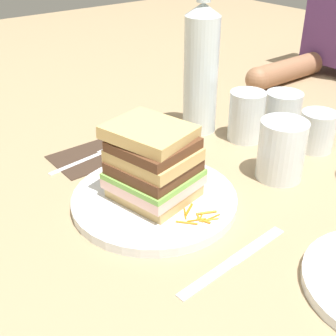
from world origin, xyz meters
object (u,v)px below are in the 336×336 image
object	(u,v)px
knife	(231,262)
water_bottle	(201,69)
main_plate	(153,200)
sandwich	(152,164)
empty_tumbler_2	(317,131)
fork	(90,156)
empty_tumbler_0	(283,112)
napkin_dark	(100,153)
empty_tumbler_3	(246,116)
juice_glass	(281,152)

from	to	relation	value
knife	water_bottle	size ratio (longest dim) A/B	0.68
main_plate	sandwich	world-z (taller)	sandwich
empty_tumbler_2	sandwich	bearing A→B (deg)	-96.75
water_bottle	empty_tumbler_2	size ratio (longest dim) A/B	3.86
fork	water_bottle	size ratio (longest dim) A/B	0.57
empty_tumbler_0	empty_tumbler_2	distance (m)	0.10
napkin_dark	empty_tumbler_3	size ratio (longest dim) A/B	1.78
empty_tumbler_2	empty_tumbler_3	world-z (taller)	empty_tumbler_3
fork	empty_tumbler_3	size ratio (longest dim) A/B	1.67
main_plate	empty_tumbler_2	distance (m)	0.36
juice_glass	fork	bearing A→B (deg)	-139.21
knife	water_bottle	distance (m)	0.43
knife	empty_tumbler_2	size ratio (longest dim) A/B	2.63
main_plate	empty_tumbler_0	bearing A→B (deg)	98.29
water_bottle	juice_glass	bearing A→B (deg)	-4.94
empty_tumbler_2	juice_glass	bearing A→B (deg)	-79.81
main_plate	juice_glass	world-z (taller)	juice_glass
juice_glass	empty_tumbler_0	world-z (taller)	juice_glass
knife	napkin_dark	bearing A→B (deg)	177.11
empty_tumbler_3	water_bottle	bearing A→B (deg)	-154.52
juice_glass	napkin_dark	bearing A→B (deg)	-142.38
empty_tumbler_2	empty_tumbler_3	size ratio (longest dim) A/B	0.77
main_plate	knife	world-z (taller)	main_plate
water_bottle	empty_tumbler_0	bearing A→B (deg)	50.72
main_plate	empty_tumbler_2	bearing A→B (deg)	83.37
knife	empty_tumbler_0	xyz separation A→B (m)	(-0.23, 0.37, 0.04)
fork	juice_glass	bearing A→B (deg)	40.79
napkin_dark	knife	size ratio (longest dim) A/B	0.88
napkin_dark	water_bottle	xyz separation A→B (m)	(0.03, 0.22, 0.13)
fork	knife	size ratio (longest dim) A/B	0.83
juice_glass	empty_tumbler_2	size ratio (longest dim) A/B	1.37
sandwich	juice_glass	bearing A→B (deg)	73.13
fork	juice_glass	world-z (taller)	juice_glass
sandwich	empty_tumbler_0	distance (m)	0.38
knife	empty_tumbler_0	world-z (taller)	empty_tumbler_0
fork	empty_tumbler_2	size ratio (longest dim) A/B	2.19
napkin_dark	knife	distance (m)	0.37
empty_tumbler_0	sandwich	bearing A→B (deg)	-81.80
knife	sandwich	bearing A→B (deg)	179.88
juice_glass	empty_tumbler_2	xyz separation A→B (m)	(-0.02, 0.14, -0.01)
empty_tumbler_0	juice_glass	bearing A→B (deg)	-51.72
fork	juice_glass	size ratio (longest dim) A/B	1.60
sandwich	empty_tumbler_3	world-z (taller)	sandwich
water_bottle	empty_tumbler_0	size ratio (longest dim) A/B	3.55
napkin_dark	fork	distance (m)	0.02
fork	water_bottle	bearing A→B (deg)	82.89
sandwich	knife	distance (m)	0.19
sandwich	empty_tumbler_3	xyz separation A→B (m)	(-0.07, 0.28, -0.02)
knife	water_bottle	bearing A→B (deg)	144.37
knife	empty_tumbler_2	distance (m)	0.38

